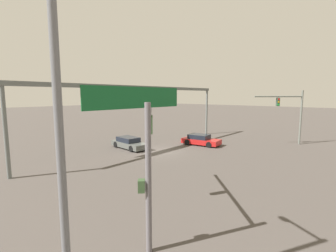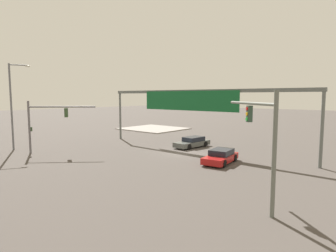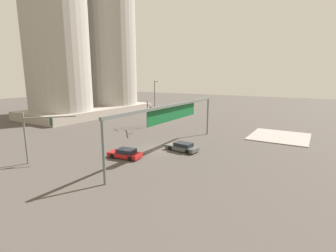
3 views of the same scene
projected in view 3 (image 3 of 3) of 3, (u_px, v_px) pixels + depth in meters
ground_plane at (157, 149)px, 36.01m from camera, size 219.53×219.53×0.00m
sidewalk_corner at (279, 137)px, 43.24m from camera, size 10.33×9.35×0.15m
traffic_signal_near_corner at (37, 130)px, 29.56m from camera, size 4.51×3.99×6.24m
traffic_signal_opposite_side at (149, 111)px, 48.99m from camera, size 5.33×4.91×5.46m
streetlamp_curved_arm at (155, 100)px, 53.03m from camera, size 1.27×2.02×9.47m
overhead_sign_gantry at (172, 112)px, 34.00m from camera, size 25.76×0.43×6.65m
highrise_twin_tower at (85, 14)px, 64.73m from camera, size 34.76×16.92×53.11m
sedan_car_approaching at (182, 147)px, 35.03m from camera, size 2.19×4.82×1.21m
sedan_car_waiting_far at (125, 153)px, 32.03m from camera, size 2.46×4.51×1.21m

